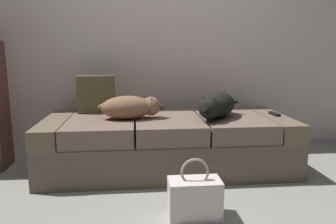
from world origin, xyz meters
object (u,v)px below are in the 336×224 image
(couch, at_px, (167,142))
(dog_tan, at_px, (131,107))
(throw_pillow, at_px, (96,94))
(handbag, at_px, (195,198))
(tv_remote, at_px, (274,114))
(dog_dark, at_px, (216,105))

(couch, height_order, dog_tan, dog_tan)
(throw_pillow, bearing_deg, handbag, -59.06)
(couch, bearing_deg, dog_tan, -169.25)
(dog_tan, relative_size, throw_pillow, 1.69)
(couch, bearing_deg, throw_pillow, 156.71)
(dog_tan, distance_m, tv_remote, 1.27)
(throw_pillow, distance_m, handbag, 1.47)
(tv_remote, distance_m, throw_pillow, 1.62)
(throw_pillow, bearing_deg, tv_remote, -10.73)
(throw_pillow, bearing_deg, dog_tan, -45.80)
(tv_remote, bearing_deg, throw_pillow, 165.76)
(dog_dark, bearing_deg, couch, 166.52)
(handbag, bearing_deg, dog_tan, 114.44)
(dog_dark, bearing_deg, handbag, -112.03)
(dog_dark, bearing_deg, dog_tan, 176.94)
(dog_dark, height_order, handbag, dog_dark)
(dog_dark, distance_m, throw_pillow, 1.11)
(dog_tan, xyz_separation_m, throw_pillow, (-0.32, 0.33, 0.07))
(dog_tan, bearing_deg, dog_dark, -3.06)
(throw_pillow, bearing_deg, couch, -23.29)
(tv_remote, xyz_separation_m, handbag, (-0.88, -0.88, -0.34))
(couch, xyz_separation_m, handbag, (0.08, -0.91, -0.10))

